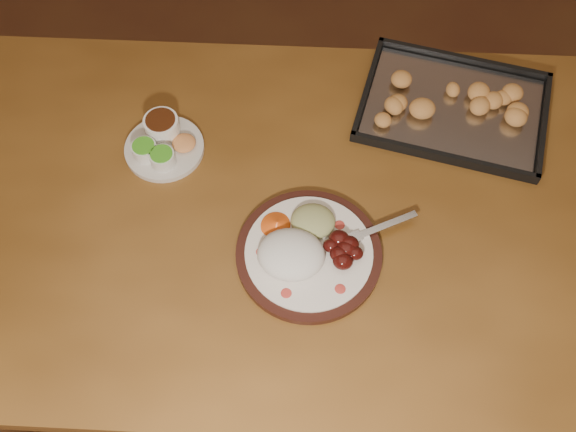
# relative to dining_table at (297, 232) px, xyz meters

# --- Properties ---
(ground) EXTENTS (4.00, 4.00, 0.00)m
(ground) POSITION_rel_dining_table_xyz_m (-0.03, -0.12, -0.65)
(ground) COLOR brown
(ground) RESTS_ON ground
(dining_table) EXTENTS (1.55, 0.99, 0.75)m
(dining_table) POSITION_rel_dining_table_xyz_m (0.00, 0.00, 0.00)
(dining_table) COLOR brown
(dining_table) RESTS_ON ground
(dinner_plate) EXTENTS (0.35, 0.28, 0.07)m
(dinner_plate) POSITION_rel_dining_table_xyz_m (0.03, -0.10, 0.12)
(dinner_plate) COLOR black
(dinner_plate) RESTS_ON dining_table
(condiment_saucer) EXTENTS (0.17, 0.17, 0.06)m
(condiment_saucer) POSITION_rel_dining_table_xyz_m (-0.30, 0.12, 0.12)
(condiment_saucer) COLOR beige
(condiment_saucer) RESTS_ON dining_table
(baking_tray) EXTENTS (0.45, 0.36, 0.04)m
(baking_tray) POSITION_rel_dining_table_xyz_m (0.32, 0.29, 0.11)
(baking_tray) COLOR black
(baking_tray) RESTS_ON dining_table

